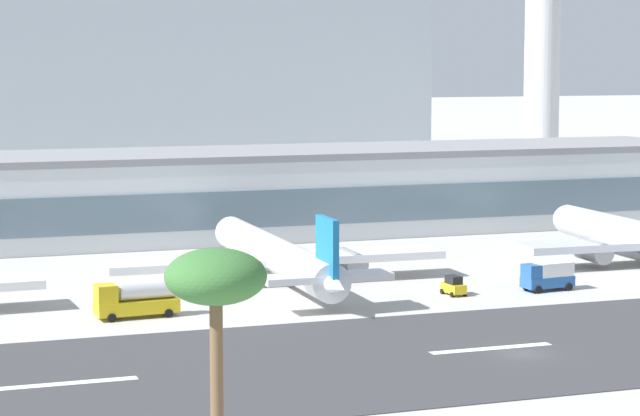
{
  "coord_description": "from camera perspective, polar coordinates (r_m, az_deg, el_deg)",
  "views": [
    {
      "loc": [
        -54.29,
        -100.34,
        26.4
      ],
      "look_at": [
        -1.8,
        49.61,
        7.83
      ],
      "focal_mm": 72.02,
      "sensor_mm": 36.0,
      "label": 1
    }
  ],
  "objects": [
    {
      "name": "ground_plane",
      "position": [
        117.1,
        8.94,
        -6.45
      ],
      "size": [
        1400.0,
        1400.0,
        0.0
      ],
      "primitive_type": "plane",
      "color": "#B2AFA8"
    },
    {
      "name": "runway_strip",
      "position": [
        119.46,
        8.32,
        -6.15
      ],
      "size": [
        800.0,
        33.35,
        0.08
      ],
      "primitive_type": "cube",
      "color": "#38383A",
      "rests_on": "ground_plane"
    },
    {
      "name": "runway_centreline_dash_3",
      "position": [
        107.32,
        -11.29,
        -7.66
      ],
      "size": [
        12.0,
        1.2,
        0.01
      ],
      "primitive_type": "cube",
      "color": "white",
      "rests_on": "runway_strip"
    },
    {
      "name": "runway_centreline_dash_4",
      "position": [
        118.71,
        7.61,
        -6.2
      ],
      "size": [
        12.0,
        1.2,
        0.01
      ],
      "primitive_type": "cube",
      "color": "white",
      "rests_on": "runway_strip"
    },
    {
      "name": "terminal_building",
      "position": [
        190.64,
        -5.64,
        0.6
      ],
      "size": [
        162.93,
        24.06,
        12.74
      ],
      "color": "silver",
      "rests_on": "ground_plane"
    },
    {
      "name": "control_tower",
      "position": [
        266.88,
        9.85,
        6.97
      ],
      "size": [
        13.02,
        13.02,
        48.4
      ],
      "color": "silver",
      "rests_on": "ground_plane"
    },
    {
      "name": "distant_hotel_block",
      "position": [
        278.28,
        -10.25,
        5.39
      ],
      "size": [
        144.8,
        33.2,
        41.42
      ],
      "primitive_type": "cube",
      "color": "#A8B2BC",
      "rests_on": "ground_plane"
    },
    {
      "name": "airliner_blue_tail_gate_1",
      "position": [
        150.42,
        -1.82,
        -2.22
      ],
      "size": [
        40.73,
        47.86,
        9.99
      ],
      "rotation": [
        0.0,
        0.0,
        1.56
      ],
      "color": "silver",
      "rests_on": "ground_plane"
    },
    {
      "name": "service_fuel_truck_0",
      "position": [
        132.67,
        -8.16,
        -3.99
      ],
      "size": [
        8.68,
        3.41,
        3.95
      ],
      "rotation": [
        0.0,
        0.0,
        3.22
      ],
      "color": "gold",
      "rests_on": "ground_plane"
    },
    {
      "name": "service_box_truck_1",
      "position": [
        148.87,
        10.08,
        -2.95
      ],
      "size": [
        6.21,
        3.17,
        3.25
      ],
      "rotation": [
        0.0,
        0.0,
        3.24
      ],
      "color": "#23569E",
      "rests_on": "ground_plane"
    },
    {
      "name": "service_baggage_tug_2",
      "position": [
        144.68,
        5.96,
        -3.46
      ],
      "size": [
        2.11,
        3.32,
        2.2
      ],
      "rotation": [
        0.0,
        0.0,
        1.66
      ],
      "color": "gold",
      "rests_on": "ground_plane"
    },
    {
      "name": "palm_tree_1",
      "position": [
        70.2,
        -4.65,
        -3.48
      ],
      "size": [
        5.62,
        5.62,
        16.14
      ],
      "color": "brown",
      "rests_on": "ground_plane"
    }
  ]
}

